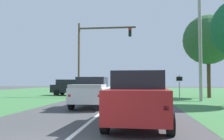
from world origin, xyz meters
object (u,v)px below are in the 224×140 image
object	(u,v)px
pickup_truck_lead	(93,92)
keep_moving_sign	(179,84)
red_suv_near	(139,97)
crossing_suv_far	(70,87)
utility_pole_right	(200,43)
traffic_light	(93,49)
oak_tree_right	(208,40)

from	to	relation	value
pickup_truck_lead	keep_moving_sign	world-z (taller)	keep_moving_sign
keep_moving_sign	pickup_truck_lead	bearing A→B (deg)	-133.28
red_suv_near	crossing_suv_far	size ratio (longest dim) A/B	1.12
red_suv_near	crossing_suv_far	bearing A→B (deg)	114.33
crossing_suv_far	utility_pole_right	size ratio (longest dim) A/B	0.44
traffic_light	oak_tree_right	size ratio (longest dim) A/B	0.97
red_suv_near	pickup_truck_lead	world-z (taller)	red_suv_near
keep_moving_sign	crossing_suv_far	distance (m)	12.83
red_suv_near	keep_moving_sign	xyz separation A→B (m)	(3.56, 12.81, 0.38)
red_suv_near	crossing_suv_far	distance (m)	19.79
red_suv_near	utility_pole_right	world-z (taller)	utility_pole_right
pickup_truck_lead	oak_tree_right	xyz separation A→B (m)	(9.84, 9.69, 4.85)
pickup_truck_lead	traffic_light	distance (m)	11.55
red_suv_near	traffic_light	distance (m)	17.69
oak_tree_right	utility_pole_right	bearing A→B (deg)	-113.39
red_suv_near	keep_moving_sign	world-z (taller)	keep_moving_sign
red_suv_near	traffic_light	bearing A→B (deg)	107.33
pickup_truck_lead	utility_pole_right	xyz separation A→B (m)	(8.02, 5.47, 3.91)
pickup_truck_lead	crossing_suv_far	world-z (taller)	pickup_truck_lead
red_suv_near	oak_tree_right	bearing A→B (deg)	66.14
crossing_suv_far	traffic_light	bearing A→B (deg)	-28.19
red_suv_near	keep_moving_sign	distance (m)	13.30
pickup_truck_lead	keep_moving_sign	size ratio (longest dim) A/B	2.39
traffic_light	keep_moving_sign	size ratio (longest dim) A/B	3.65
oak_tree_right	utility_pole_right	size ratio (longest dim) A/B	0.85
utility_pole_right	traffic_light	bearing A→B (deg)	153.70
red_suv_near	keep_moving_sign	size ratio (longest dim) A/B	2.18
oak_tree_right	crossing_suv_far	size ratio (longest dim) A/B	1.93
traffic_light	crossing_suv_far	distance (m)	5.50
pickup_truck_lead	crossing_suv_far	bearing A→B (deg)	113.22
crossing_suv_far	oak_tree_right	bearing A→B (deg)	-9.23
traffic_light	utility_pole_right	distance (m)	11.37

